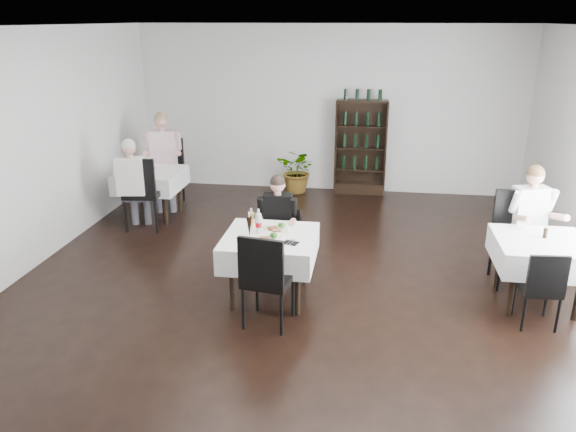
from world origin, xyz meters
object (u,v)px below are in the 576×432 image
object	(u,v)px
main_table	(270,248)
wine_shelf	(361,148)
potted_tree	(298,171)
diner_main	(277,219)

from	to	relation	value
main_table	wine_shelf	bearing A→B (deg)	78.22
main_table	potted_tree	world-z (taller)	potted_tree
wine_shelf	potted_tree	bearing A→B (deg)	-174.19
wine_shelf	diner_main	size ratio (longest dim) A/B	1.36
wine_shelf	main_table	world-z (taller)	wine_shelf
wine_shelf	diner_main	distance (m)	3.80
potted_tree	main_table	bearing A→B (deg)	-86.96
main_table	diner_main	bearing A→B (deg)	91.99
diner_main	main_table	bearing A→B (deg)	-88.01
main_table	potted_tree	distance (m)	4.21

